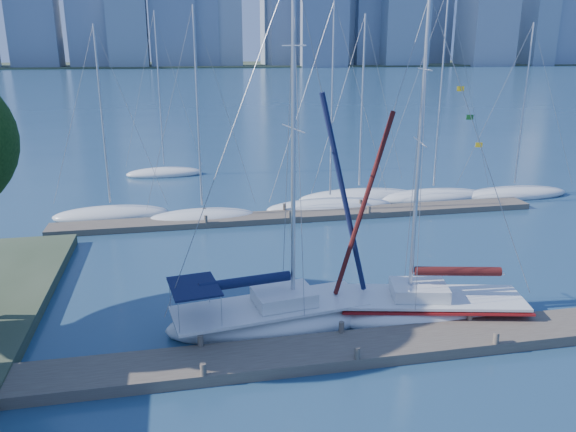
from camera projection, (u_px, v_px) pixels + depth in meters
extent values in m
plane|color=#18334D|center=(348.00, 355.00, 19.38)|extent=(700.00, 700.00, 0.00)
cube|color=brown|center=(349.00, 350.00, 19.32)|extent=(26.00, 2.00, 0.40)
cube|color=brown|center=(303.00, 216.00, 34.72)|extent=(30.00, 1.80, 0.36)
cube|color=#38472D|center=(182.00, 65.00, 319.75)|extent=(800.00, 100.00, 1.50)
ellipsoid|color=silver|center=(270.00, 322.00, 21.23)|extent=(8.10, 3.66, 1.37)
cube|color=silver|center=(270.00, 306.00, 21.04)|extent=(7.50, 3.38, 0.11)
cube|color=silver|center=(284.00, 296.00, 21.12)|extent=(2.41, 1.96, 0.50)
cylinder|color=silver|center=(293.00, 146.00, 19.59)|extent=(0.16, 0.16, 11.96)
cylinder|color=silver|center=(245.00, 284.00, 20.44)|extent=(3.67, 0.63, 0.09)
cylinder|color=#101538|center=(245.00, 282.00, 20.41)|extent=(3.42, 0.85, 0.37)
cube|color=#101538|center=(194.00, 286.00, 19.78)|extent=(1.94, 2.39, 0.07)
ellipsoid|color=silver|center=(431.00, 312.00, 22.05)|extent=(7.89, 4.02, 1.32)
cube|color=silver|center=(432.00, 297.00, 21.87)|extent=(7.30, 3.71, 0.11)
cube|color=silver|center=(419.00, 290.00, 21.79)|extent=(2.41, 2.02, 0.48)
cylinder|color=silver|center=(419.00, 157.00, 20.29)|extent=(0.16, 0.16, 10.99)
cylinder|color=silver|center=(458.00, 273.00, 21.56)|extent=(3.50, 0.85, 0.09)
cylinder|color=#410E10|center=(458.00, 271.00, 21.54)|extent=(3.28, 1.05, 0.35)
cube|color=maroon|center=(432.00, 301.00, 21.92)|extent=(7.48, 3.84, 0.09)
ellipsoid|color=silver|center=(111.00, 215.00, 34.78)|extent=(7.32, 3.59, 1.12)
cylinder|color=silver|center=(102.00, 117.00, 33.04)|extent=(0.12, 0.12, 10.44)
ellipsoid|color=silver|center=(203.00, 218.00, 34.25)|extent=(6.66, 2.45, 1.09)
cylinder|color=silver|center=(198.00, 110.00, 32.37)|extent=(0.12, 0.12, 11.44)
ellipsoid|color=silver|center=(330.00, 207.00, 36.54)|extent=(8.62, 3.61, 1.13)
cylinder|color=silver|center=(332.00, 102.00, 34.60)|extent=(0.12, 0.12, 11.78)
ellipsoid|color=silver|center=(359.00, 198.00, 38.70)|extent=(8.72, 5.78, 1.21)
cylinder|color=silver|center=(362.00, 103.00, 36.84)|extent=(0.13, 0.13, 11.10)
ellipsoid|color=silver|center=(433.00, 197.00, 38.87)|extent=(8.14, 2.67, 1.14)
cylinder|color=silver|center=(441.00, 90.00, 36.77)|extent=(0.12, 0.12, 12.85)
ellipsoid|color=silver|center=(513.00, 194.00, 39.67)|extent=(8.46, 3.66, 1.10)
cylinder|color=silver|center=(524.00, 106.00, 37.88)|extent=(0.12, 0.12, 10.71)
ellipsoid|color=silver|center=(165.00, 173.00, 46.28)|extent=(6.38, 2.77, 1.01)
cylinder|color=silver|center=(159.00, 90.00, 44.34)|extent=(0.11, 0.11, 11.94)
cube|color=slate|center=(33.00, 17.00, 269.32)|extent=(21.98, 17.63, 47.50)
cube|color=#8994A5|center=(89.00, 34.00, 296.14)|extent=(14.84, 17.61, 33.05)
cube|color=gray|center=(128.00, 33.00, 277.12)|extent=(18.73, 19.81, 33.49)
cube|color=slate|center=(173.00, 28.00, 282.08)|extent=(22.39, 16.86, 38.72)
cube|color=#8994A5|center=(351.00, 15.00, 305.42)|extent=(13.88, 17.11, 53.28)
cube|color=gray|center=(403.00, 17.00, 296.18)|extent=(23.87, 18.80, 50.59)
cube|color=slate|center=(433.00, 24.00, 330.76)|extent=(16.45, 17.52, 46.16)
cube|color=#8994A5|center=(487.00, 23.00, 305.40)|extent=(24.67, 23.94, 45.10)
cube|color=gray|center=(536.00, 31.00, 312.34)|extent=(13.50, 21.38, 37.23)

